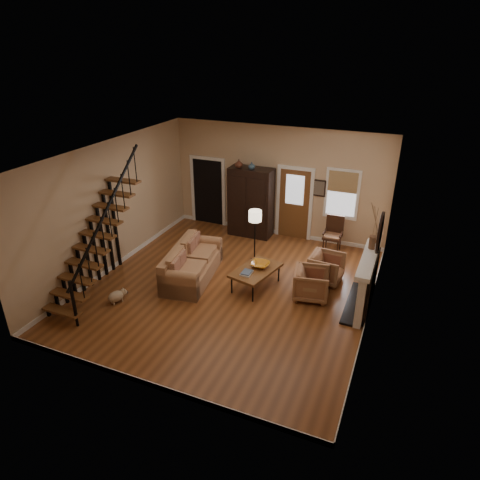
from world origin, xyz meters
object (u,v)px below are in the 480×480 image
at_px(sofa, 192,263).
at_px(floor_lamp, 255,237).
at_px(armoire, 251,202).
at_px(side_chair, 333,235).
at_px(coffee_table, 256,278).
at_px(armchair_left, 311,284).
at_px(armchair_right, 326,268).

xyz_separation_m(sofa, floor_lamp, (1.14, 1.39, 0.33)).
relative_size(armoire, side_chair, 2.06).
bearing_deg(coffee_table, floor_lamp, 112.41).
relative_size(coffee_table, armchair_left, 1.62).
xyz_separation_m(armoire, floor_lamp, (0.76, -1.63, -0.31)).
bearing_deg(coffee_table, armchair_right, 32.57).
bearing_deg(armchair_left, coffee_table, 82.57).
bearing_deg(floor_lamp, side_chair, 38.61).
bearing_deg(side_chair, armchair_left, -88.92).
height_order(armoire, coffee_table, armoire).
bearing_deg(armchair_right, side_chair, 11.03).
xyz_separation_m(coffee_table, armchair_left, (1.35, 0.08, 0.12)).
xyz_separation_m(armchair_right, side_chair, (-0.21, 1.67, 0.15)).
bearing_deg(floor_lamp, armchair_left, -31.31).
bearing_deg(coffee_table, sofa, -173.41).
distance_m(sofa, armchair_right, 3.34).
distance_m(floor_lamp, side_chair, 2.31).
bearing_deg(sofa, armoire, 73.46).
distance_m(coffee_table, armchair_right, 1.79).
height_order(coffee_table, side_chair, side_chair).
bearing_deg(sofa, armchair_left, -4.20).
height_order(coffee_table, floor_lamp, floor_lamp).
bearing_deg(floor_lamp, armchair_right, -6.88).
bearing_deg(armchair_left, armoire, 32.45).
xyz_separation_m(armchair_left, armchair_right, (0.16, 0.88, -0.00)).
bearing_deg(armoire, side_chair, -4.48).
xyz_separation_m(coffee_table, side_chair, (1.30, 2.63, 0.26)).
relative_size(coffee_table, armchair_right, 1.64).
relative_size(armchair_left, floor_lamp, 0.54).
distance_m(armchair_right, floor_lamp, 2.05).
distance_m(sofa, floor_lamp, 1.83).
relative_size(armoire, floor_lamp, 1.41).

